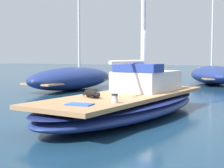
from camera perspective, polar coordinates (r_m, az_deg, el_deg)
ground_plane at (r=9.59m, az=2.69°, el=-5.60°), size 120.00×120.00×0.00m
sailboat_main at (r=9.53m, az=2.69°, el=-3.62°), size 3.29×7.47×0.66m
cabin_house at (r=10.44m, az=5.84°, el=0.77°), size 1.63×2.36×0.84m
dog_black at (r=8.63m, az=-3.49°, el=-1.59°), size 0.83×0.61×0.22m
deck_winch at (r=7.57m, az=0.46°, el=-2.52°), size 0.16×0.16×0.21m
coiled_rope at (r=8.97m, az=-3.62°, el=-1.90°), size 0.32×0.32×0.04m
deck_towel at (r=7.31m, az=-5.49°, el=-3.44°), size 0.59×0.41×0.03m
moored_boat_far_astern at (r=22.26m, az=16.78°, el=1.53°), size 4.62×6.25×5.63m
moored_boat_port_side at (r=17.61m, az=-6.79°, el=1.01°), size 2.75×6.32×7.36m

